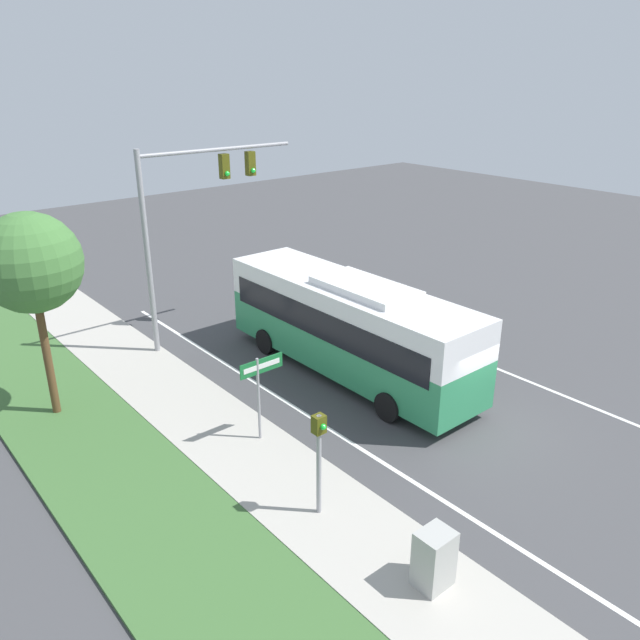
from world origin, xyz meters
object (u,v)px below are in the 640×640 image
pedestrian_signal (319,448)px  street_sign (260,382)px  utility_cabinet (434,559)px  bus (348,322)px  signal_gantry (190,207)px

pedestrian_signal → street_sign: 3.64m
pedestrian_signal → utility_cabinet: bearing=-83.8°
pedestrian_signal → utility_cabinet: (0.35, -3.20, -1.13)m
bus → signal_gantry: bearing=114.0°
bus → street_sign: bus is taller
bus → pedestrian_signal: 7.64m
signal_gantry → utility_cabinet: (-2.71, -14.14, -4.51)m
utility_cabinet → signal_gantry: bearing=79.2°
pedestrian_signal → street_sign: size_ratio=1.05×
bus → utility_cabinet: bus is taller
bus → utility_cabinet: 9.96m
bus → signal_gantry: signal_gantry is taller
bus → street_sign: bearing=-161.3°
signal_gantry → utility_cabinet: 15.09m
pedestrian_signal → street_sign: pedestrian_signal is taller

